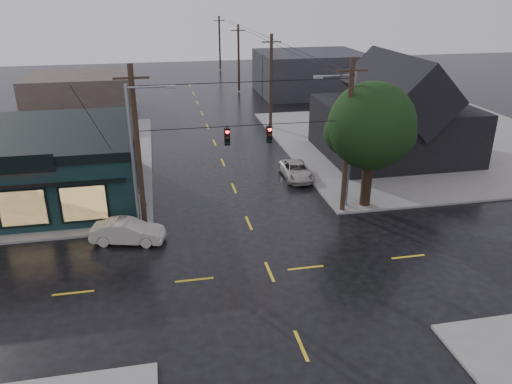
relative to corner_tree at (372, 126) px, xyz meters
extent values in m
plane|color=black|center=(-8.32, -7.00, -5.66)|extent=(160.00, 160.00, 0.00)
cube|color=gray|center=(11.68, 13.00, -5.58)|extent=(28.00, 28.00, 0.15)
cube|color=black|center=(-23.32, 6.00, -3.41)|extent=(16.00, 12.00, 4.20)
cube|color=black|center=(-23.32, 6.00, -1.01)|extent=(16.30, 12.30, 0.60)
cube|color=black|center=(6.68, 10.00, -3.26)|extent=(12.00, 11.00, 4.50)
cylinder|color=black|center=(0.00, 0.00, -3.38)|extent=(0.70, 0.70, 4.25)
sphere|color=black|center=(0.00, 0.00, 0.04)|extent=(5.75, 5.75, 5.75)
cylinder|color=black|center=(-8.32, -0.50, 0.64)|extent=(13.00, 0.04, 0.04)
cube|color=#41332F|center=(-22.32, 33.00, -3.46)|extent=(12.00, 10.00, 4.40)
cube|color=#27272C|center=(7.68, 38.00, -2.86)|extent=(14.00, 12.00, 5.60)
imported|color=#B3B19D|center=(-15.78, -2.11, -4.95)|extent=(4.50, 2.45, 1.41)
imported|color=#B6B0A8|center=(-3.15, 6.18, -5.03)|extent=(2.19, 4.54, 1.25)
camera|label=1|loc=(-13.56, -29.27, 8.49)|focal=35.00mm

